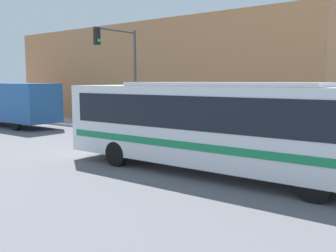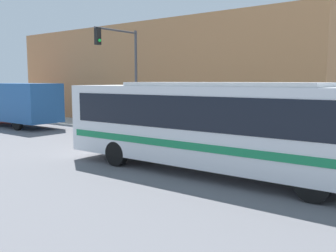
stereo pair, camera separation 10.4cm
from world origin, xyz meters
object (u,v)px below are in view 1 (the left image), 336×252
delivery_truck (14,103)px  fire_hydrant (277,137)px  city_bus (222,122)px  parking_meter (162,119)px  pedestrian_near_corner (212,119)px  pedestrian_mid_block (129,113)px  traffic_light_pole (123,62)px

delivery_truck → fire_hydrant: (2.78, -17.56, -1.08)m
delivery_truck → fire_hydrant: size_ratio=10.40×
city_bus → parking_meter: 9.33m
delivery_truck → city_bus: bearing=-100.0°
delivery_truck → parking_meter: (2.78, -10.75, -0.65)m
fire_hydrant → pedestrian_near_corner: 4.74m
fire_hydrant → parking_meter: parking_meter is taller
pedestrian_mid_block → traffic_light_pole: bearing=-144.7°
parking_meter → pedestrian_near_corner: bearing=-55.9°
fire_hydrant → delivery_truck: bearing=99.0°
delivery_truck → traffic_light_pole: bearing=-77.6°
fire_hydrant → city_bus: bearing=-176.6°
pedestrian_mid_block → fire_hydrant: bearing=-95.8°
traffic_light_pole → pedestrian_mid_block: (1.96, 1.38, -3.17)m
city_bus → parking_meter: bearing=49.6°
pedestrian_near_corner → pedestrian_mid_block: pedestrian_mid_block is taller
city_bus → delivery_truck: bearing=79.3°
fire_hydrant → traffic_light_pole: 9.76m
city_bus → delivery_truck: (3.15, 17.91, -0.15)m
city_bus → traffic_light_pole: (5.03, 9.36, 2.42)m
pedestrian_near_corner → pedestrian_mid_block: 5.98m
city_bus → traffic_light_pole: 10.90m
delivery_truck → traffic_light_pole: traffic_light_pole is taller
fire_hydrant → parking_meter: size_ratio=0.65×
city_bus → fire_hydrant: 6.07m
traffic_light_pole → pedestrian_near_corner: size_ratio=3.69×
parking_meter → pedestrian_mid_block: pedestrian_mid_block is taller
city_bus → pedestrian_near_corner: size_ratio=7.50×
city_bus → parking_meter: size_ratio=10.08×
parking_meter → pedestrian_mid_block: bearing=73.5°
pedestrian_near_corner → pedestrian_mid_block: size_ratio=0.95×
fire_hydrant → pedestrian_near_corner: (1.61, 4.44, 0.43)m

